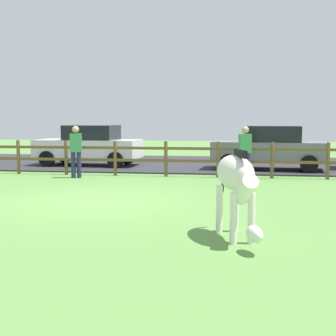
{
  "coord_description": "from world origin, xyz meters",
  "views": [
    {
      "loc": [
        3.24,
        -10.59,
        1.88
      ],
      "look_at": [
        1.55,
        0.56,
        0.73
      ],
      "focal_mm": 52.37,
      "sensor_mm": 36.0,
      "label": 1
    }
  ],
  "objects_px": {
    "visitor_right_of_tree": "(76,149)",
    "parked_car_white": "(89,145)",
    "zebra": "(237,180)",
    "parked_car_grey": "(270,147)",
    "visitor_left_of_tree": "(245,150)"
  },
  "relations": [
    {
      "from": "visitor_right_of_tree",
      "to": "parked_car_white",
      "type": "bearing_deg",
      "value": 101.19
    },
    {
      "from": "zebra",
      "to": "parked_car_grey",
      "type": "height_order",
      "value": "parked_car_grey"
    },
    {
      "from": "visitor_left_of_tree",
      "to": "visitor_right_of_tree",
      "type": "xyz_separation_m",
      "value": [
        -5.27,
        -0.39,
        0.0
      ]
    },
    {
      "from": "zebra",
      "to": "parked_car_grey",
      "type": "relative_size",
      "value": 0.45
    },
    {
      "from": "zebra",
      "to": "parked_car_white",
      "type": "distance_m",
      "value": 12.23
    },
    {
      "from": "parked_car_grey",
      "to": "zebra",
      "type": "bearing_deg",
      "value": -96.0
    },
    {
      "from": "parked_car_grey",
      "to": "parked_car_white",
      "type": "xyz_separation_m",
      "value": [
        -6.88,
        0.56,
        0.0
      ]
    },
    {
      "from": "zebra",
      "to": "parked_car_grey",
      "type": "xyz_separation_m",
      "value": [
        1.07,
        10.2,
        -0.08
      ]
    },
    {
      "from": "zebra",
      "to": "parked_car_white",
      "type": "height_order",
      "value": "parked_car_white"
    },
    {
      "from": "parked_car_grey",
      "to": "visitor_right_of_tree",
      "type": "relative_size",
      "value": 2.52
    },
    {
      "from": "parked_car_grey",
      "to": "visitor_left_of_tree",
      "type": "distance_m",
      "value": 2.78
    },
    {
      "from": "parked_car_grey",
      "to": "visitor_right_of_tree",
      "type": "xyz_separation_m",
      "value": [
        -6.17,
        -3.02,
        0.06
      ]
    },
    {
      "from": "zebra",
      "to": "parked_car_grey",
      "type": "bearing_deg",
      "value": 84.0
    },
    {
      "from": "parked_car_white",
      "to": "visitor_left_of_tree",
      "type": "xyz_separation_m",
      "value": [
        5.97,
        -3.18,
        0.06
      ]
    },
    {
      "from": "zebra",
      "to": "visitor_left_of_tree",
      "type": "distance_m",
      "value": 7.58
    }
  ]
}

